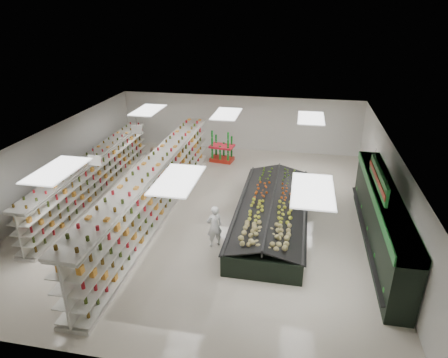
% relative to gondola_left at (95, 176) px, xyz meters
% --- Properties ---
extents(floor, '(16.00, 16.00, 0.00)m').
position_rel_gondola_left_xyz_m(floor, '(5.44, -0.63, -0.86)').
color(floor, beige).
rests_on(floor, ground).
extents(ceiling, '(14.00, 16.00, 0.02)m').
position_rel_gondola_left_xyz_m(ceiling, '(5.44, -0.63, 2.34)').
color(ceiling, white).
rests_on(ceiling, wall_back).
extents(wall_back, '(14.00, 0.02, 3.20)m').
position_rel_gondola_left_xyz_m(wall_back, '(5.44, 7.37, 0.74)').
color(wall_back, silver).
rests_on(wall_back, floor).
extents(wall_front, '(14.00, 0.02, 3.20)m').
position_rel_gondola_left_xyz_m(wall_front, '(5.44, -8.63, 0.74)').
color(wall_front, silver).
rests_on(wall_front, floor).
extents(wall_left, '(0.02, 16.00, 3.20)m').
position_rel_gondola_left_xyz_m(wall_left, '(-1.56, -0.63, 0.74)').
color(wall_left, silver).
rests_on(wall_left, floor).
extents(wall_right, '(0.02, 16.00, 3.20)m').
position_rel_gondola_left_xyz_m(wall_right, '(12.44, -0.63, 0.74)').
color(wall_right, silver).
rests_on(wall_right, floor).
extents(produce_wall_case, '(0.93, 8.00, 2.20)m').
position_rel_gondola_left_xyz_m(produce_wall_case, '(11.97, -2.13, 0.38)').
color(produce_wall_case, black).
rests_on(produce_wall_case, floor).
extents(aisle_sign_near, '(0.52, 0.06, 0.75)m').
position_rel_gondola_left_xyz_m(aisle_sign_near, '(1.64, -2.63, 1.89)').
color(aisle_sign_near, white).
rests_on(aisle_sign_near, ceiling).
extents(aisle_sign_far, '(0.52, 0.06, 0.75)m').
position_rel_gondola_left_xyz_m(aisle_sign_far, '(1.64, 1.37, 1.89)').
color(aisle_sign_far, white).
rests_on(aisle_sign_far, ceiling).
extents(hortifruti_banner, '(0.12, 3.20, 0.95)m').
position_rel_gondola_left_xyz_m(hortifruti_banner, '(11.68, -2.13, 1.79)').
color(hortifruti_banner, '#20782F').
rests_on(hortifruti_banner, ceiling).
extents(gondola_left, '(1.03, 10.81, 1.87)m').
position_rel_gondola_left_xyz_m(gondola_left, '(0.00, 0.00, 0.00)').
color(gondola_left, silver).
rests_on(gondola_left, floor).
extents(gondola_center, '(1.01, 13.40, 2.32)m').
position_rel_gondola_left_xyz_m(gondola_center, '(3.41, -1.37, 0.21)').
color(gondola_center, silver).
rests_on(gondola_center, floor).
extents(produce_island, '(2.79, 7.56, 1.13)m').
position_rel_gondola_left_xyz_m(produce_island, '(8.12, -1.17, -0.35)').
color(produce_island, black).
rests_on(produce_island, floor).
extents(soda_endcap, '(1.39, 1.04, 1.63)m').
position_rel_gondola_left_xyz_m(soda_endcap, '(4.85, 5.18, -0.07)').
color(soda_endcap, '#AA2013').
rests_on(soda_endcap, floor).
extents(shopper_main, '(0.69, 0.65, 1.59)m').
position_rel_gondola_left_xyz_m(shopper_main, '(6.24, -3.19, -0.06)').
color(shopper_main, white).
rests_on(shopper_main, floor).
extents(shopper_background, '(0.64, 0.89, 1.66)m').
position_rel_gondola_left_xyz_m(shopper_background, '(2.08, 2.17, -0.03)').
color(shopper_background, '#928459').
rests_on(shopper_background, floor).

